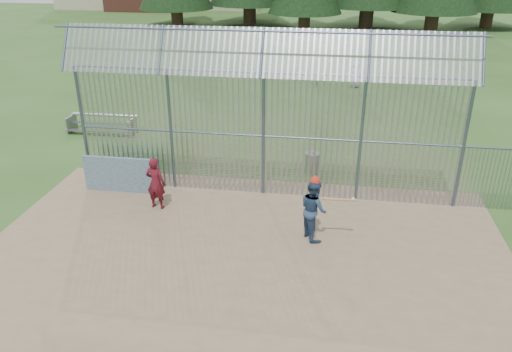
% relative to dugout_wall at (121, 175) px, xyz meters
% --- Properties ---
extents(ground, '(120.00, 120.00, 0.00)m').
position_rel_dugout_wall_xyz_m(ground, '(4.60, -2.90, -0.62)').
color(ground, '#2D511E').
rests_on(ground, ground).
extents(dirt_infield, '(14.00, 10.00, 0.02)m').
position_rel_dugout_wall_xyz_m(dirt_infield, '(4.60, -3.40, -0.61)').
color(dirt_infield, '#756047').
rests_on(dirt_infield, ground).
extents(dugout_wall, '(2.50, 0.12, 1.20)m').
position_rel_dugout_wall_xyz_m(dugout_wall, '(0.00, 0.00, 0.00)').
color(dugout_wall, '#38566B').
rests_on(dugout_wall, dirt_infield).
extents(batter, '(0.98, 1.05, 1.73)m').
position_rel_dugout_wall_xyz_m(batter, '(6.34, -1.91, 0.26)').
color(batter, navy).
rests_on(batter, dirt_infield).
extents(onlooker, '(0.65, 0.47, 1.66)m').
position_rel_dugout_wall_xyz_m(onlooker, '(1.51, -0.90, 0.23)').
color(onlooker, maroon).
rests_on(onlooker, dirt_infield).
extents(bg_kid_standing, '(0.87, 0.71, 1.53)m').
position_rel_dugout_wall_xyz_m(bg_kid_standing, '(7.95, 15.00, 0.14)').
color(bg_kid_standing, gray).
rests_on(bg_kid_standing, ground).
extents(bg_kid_seated, '(0.46, 0.44, 0.77)m').
position_rel_dugout_wall_xyz_m(bg_kid_seated, '(5.81, 14.60, -0.24)').
color(bg_kid_seated, slate).
rests_on(bg_kid_seated, ground).
extents(batting_gear, '(1.26, 0.43, 0.60)m').
position_rel_dugout_wall_xyz_m(batting_gear, '(6.48, -1.95, 1.03)').
color(batting_gear, red).
rests_on(batting_gear, ground).
extents(trash_can, '(0.56, 0.56, 0.82)m').
position_rel_dugout_wall_xyz_m(trash_can, '(6.11, 2.53, -0.24)').
color(trash_can, gray).
rests_on(trash_can, ground).
extents(bleacher, '(3.00, 0.95, 0.72)m').
position_rel_dugout_wall_xyz_m(bleacher, '(-3.15, 5.37, -0.21)').
color(bleacher, slate).
rests_on(bleacher, ground).
extents(backstop_fence, '(20.09, 0.81, 5.30)m').
position_rel_dugout_wall_xyz_m(backstop_fence, '(6.41, 0.53, 1.74)').
color(backstop_fence, '#47566B').
rests_on(backstop_fence, ground).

